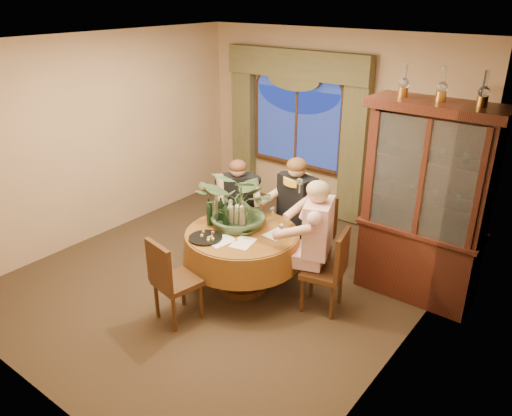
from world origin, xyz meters
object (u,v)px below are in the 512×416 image
Objects in this scene: person_pink at (317,244)px; wine_bottle_0 at (226,216)px; dining_table at (243,260)px; chair_back_right at (312,232)px; centerpiece_plant at (242,176)px; wine_bottle_2 at (237,207)px; wine_bottle_1 at (217,207)px; person_scarf at (296,213)px; china_cabinet at (425,205)px; oil_lamp_center at (443,84)px; oil_lamp_right at (485,89)px; chair_right at (323,270)px; wine_bottle_4 at (230,213)px; chair_front_left at (177,280)px; wine_bottle_5 at (221,211)px; wine_bottle_3 at (209,212)px; oil_lamp_left at (404,80)px; chair_back at (240,219)px; stoneware_vase at (240,216)px; olive_bowl at (246,232)px; person_back at (238,208)px.

wine_bottle_0 is (-1.02, -0.35, 0.18)m from person_pink.
chair_back_right is at bearing 68.86° from dining_table.
chair_back_right is 0.89× the size of centerpiece_plant.
wine_bottle_2 is at bearing 74.25° from person_pink.
wine_bottle_0 is 0.28m from wine_bottle_1.
person_scarf is at bearing 77.43° from dining_table.
china_cabinet reaches higher than dining_table.
oil_lamp_center is 0.23× the size of person_scarf.
oil_lamp_right is 0.23× the size of person_pink.
chair_back_right is 2.91× the size of wine_bottle_0.
wine_bottle_4 is (-1.15, -0.19, 0.44)m from chair_right.
chair_right is 2.91× the size of wine_bottle_0.
chair_front_left is at bearing 94.76° from chair_back_right.
chair_front_left is 1.79m from person_scarf.
wine_bottle_5 is (-1.27, -0.21, 0.44)m from chair_right.
wine_bottle_2 is (-0.44, -0.63, 0.18)m from person_scarf.
oil_lamp_right is 3.11m from wine_bottle_1.
wine_bottle_3 is 0.14m from wine_bottle_5.
wine_bottle_1 is at bearing 171.19° from dining_table.
person_pink is (0.82, 0.30, 0.36)m from dining_table.
wine_bottle_5 is at bearing -110.66° from wine_bottle_2.
oil_lamp_left is 1.00× the size of oil_lamp_right.
chair_back_right is at bearing 49.68° from wine_bottle_2.
wine_bottle_1 and wine_bottle_5 have the same top height.
chair_back is at bearing -171.23° from oil_lamp_right.
person_scarf reaches higher than stoneware_vase.
wine_bottle_3 is at bearing 118.17° from chair_front_left.
person_pink is at bearing 13.77° from wine_bottle_5.
chair_back_right is (-1.69, -0.17, -1.96)m from oil_lamp_right.
wine_bottle_2 is at bearing 138.65° from dining_table.
oil_lamp_right is 0.31× the size of centerpiece_plant.
oil_lamp_right reaches higher than person_scarf.
wine_bottle_4 is (-0.27, 0.05, 0.14)m from olive_bowl.
person_scarf is 4.43× the size of wine_bottle_5.
chair_right is 1.38m from centerpiece_plant.
olive_bowl is (-0.12, -0.86, 0.04)m from person_scarf.
oil_lamp_center is at bearing 0.00° from oil_lamp_left.
person_back reaches higher than stoneware_vase.
dining_table is 0.91m from chair_front_left.
person_pink is (1.44, -0.41, 0.26)m from chair_back.
oil_lamp_left is at bearing -48.54° from person_pink.
centerpiece_plant reaches higher than dining_table.
chair_back is at bearing -102.25° from person_back.
oil_lamp_left reaches higher than stoneware_vase.
dining_table is at bearing 90.00° from person_scarf.
chair_back_right is 1.27m from wine_bottle_1.
chair_back_right is at bearing -169.20° from oil_lamp_left.
oil_lamp_left is 2.32m from stoneware_vase.
oil_lamp_left is 0.39m from oil_lamp_center.
centerpiece_plant is at bearing -150.86° from china_cabinet.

